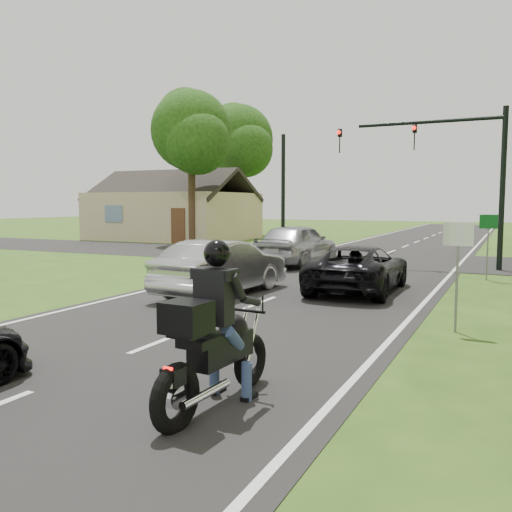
# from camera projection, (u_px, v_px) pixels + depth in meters

# --- Properties ---
(ground) EXTENTS (140.00, 140.00, 0.00)m
(ground) POSITION_uv_depth(u_px,v_px,m) (164.00, 341.00, 9.82)
(ground) COLOR #2A4E16
(ground) RESTS_ON ground
(road) EXTENTS (8.00, 100.00, 0.01)m
(road) POSITION_uv_depth(u_px,v_px,m) (332.00, 275.00, 18.80)
(road) COLOR black
(road) RESTS_ON ground
(cross_road) EXTENTS (60.00, 7.00, 0.01)m
(cross_road) POSITION_uv_depth(u_px,v_px,m) (373.00, 259.00, 24.18)
(cross_road) COLOR black
(cross_road) RESTS_ON ground
(motorcycle_rider) EXTENTS (0.68, 2.42, 2.08)m
(motorcycle_rider) POSITION_uv_depth(u_px,v_px,m) (213.00, 342.00, 6.51)
(motorcycle_rider) COLOR black
(motorcycle_rider) RESTS_ON ground
(dark_suv) EXTENTS (2.29, 4.75, 1.30)m
(dark_suv) POSITION_uv_depth(u_px,v_px,m) (359.00, 268.00, 15.26)
(dark_suv) COLOR black
(dark_suv) RESTS_ON road
(silver_sedan) EXTENTS (1.97, 4.64, 1.49)m
(silver_sedan) POSITION_uv_depth(u_px,v_px,m) (223.00, 267.00, 14.73)
(silver_sedan) COLOR #ACACB1
(silver_sedan) RESTS_ON road
(silver_suv) EXTENTS (2.22, 5.01, 1.68)m
(silver_suv) POSITION_uv_depth(u_px,v_px,m) (297.00, 244.00, 21.87)
(silver_suv) COLOR #999AA0
(silver_suv) RESTS_ON road
(traffic_signal) EXTENTS (6.38, 0.44, 6.00)m
(traffic_signal) POSITION_uv_depth(u_px,v_px,m) (450.00, 160.00, 20.55)
(traffic_signal) COLOR black
(traffic_signal) RESTS_ON ground
(signal_pole_far) EXTENTS (0.20, 0.20, 6.00)m
(signal_pole_far) POSITION_uv_depth(u_px,v_px,m) (283.00, 193.00, 27.92)
(signal_pole_far) COLOR black
(signal_pole_far) RESTS_ON ground
(sign_white) EXTENTS (0.55, 0.07, 2.12)m
(sign_white) POSITION_uv_depth(u_px,v_px,m) (458.00, 250.00, 10.32)
(sign_white) COLOR slate
(sign_white) RESTS_ON ground
(sign_green) EXTENTS (0.55, 0.07, 2.12)m
(sign_green) POSITION_uv_depth(u_px,v_px,m) (488.00, 231.00, 17.42)
(sign_green) COLOR slate
(sign_green) RESTS_ON ground
(tree_left_near) EXTENTS (5.12, 4.96, 9.22)m
(tree_left_near) POSITION_uv_depth(u_px,v_px,m) (193.00, 135.00, 31.98)
(tree_left_near) COLOR #332316
(tree_left_near) RESTS_ON ground
(tree_left_far) EXTENTS (5.76, 5.58, 10.14)m
(tree_left_far) POSITION_uv_depth(u_px,v_px,m) (241.00, 143.00, 41.73)
(tree_left_far) COLOR #332316
(tree_left_far) RESTS_ON ground
(house) EXTENTS (10.20, 8.00, 4.84)m
(house) POSITION_uv_depth(u_px,v_px,m) (174.00, 214.00, 38.06)
(house) COLOR tan
(house) RESTS_ON ground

